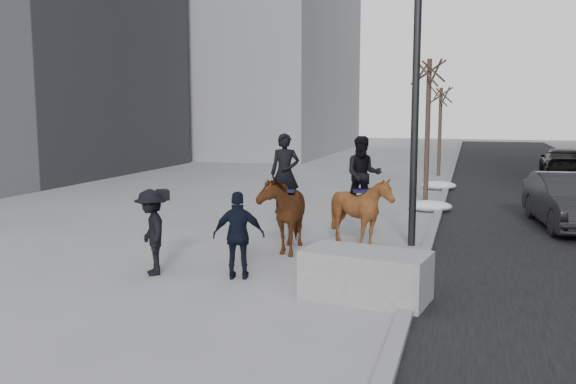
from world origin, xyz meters
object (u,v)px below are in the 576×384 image
(planter, at_px, (366,275))
(mounted_right, at_px, (362,204))
(mounted_left, at_px, (283,207))
(car_near, at_px, (569,201))

(planter, bearing_deg, mounted_right, 100.96)
(mounted_left, xyz_separation_m, mounted_right, (1.76, 0.74, 0.05))
(car_near, xyz_separation_m, mounted_right, (-5.22, -4.17, 0.32))
(planter, height_order, mounted_left, mounted_left)
(planter, height_order, car_near, car_near)
(mounted_left, relative_size, mounted_right, 1.03)
(planter, xyz_separation_m, mounted_left, (-2.53, 3.26, 0.60))
(planter, distance_m, car_near, 9.31)
(planter, distance_m, mounted_left, 4.18)
(planter, bearing_deg, mounted_left, 127.81)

